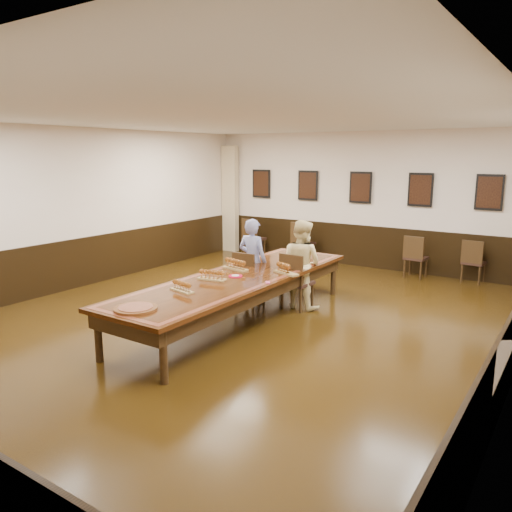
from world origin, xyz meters
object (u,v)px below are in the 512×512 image
Objects in this scene: chair_woman at (297,281)px; spare_chair_c at (416,256)px; spare_chair_d at (474,261)px; person_woman at (301,264)px; spare_chair_b at (303,242)px; chair_man at (250,277)px; conference_table at (239,285)px; person_man at (253,261)px; carved_platter at (136,308)px; spare_chair_a at (254,237)px.

spare_chair_c is (1.05, 3.44, -0.03)m from chair_woman.
spare_chair_d is 4.21m from person_woman.
spare_chair_b is at bearing -59.32° from chair_woman.
spare_chair_d is at bearing -130.36° from chair_man.
spare_chair_c reaches higher than conference_table.
person_man reaches higher than chair_woman.
person_man is (0.87, -3.55, 0.26)m from spare_chair_b.
spare_chair_c reaches higher than carved_platter.
chair_woman is at bearing 75.81° from spare_chair_c.
spare_chair_c is 0.60× the size of person_woman.
spare_chair_a is at bearing -41.94° from person_woman.
person_woman is (0.88, 0.21, 0.01)m from person_man.
conference_table is at bearing 74.73° from spare_chair_c.
chair_man is 0.31m from person_man.
chair_woman is at bearing -175.16° from person_man.
spare_chair_a is 5.41m from spare_chair_d.
person_woman is (3.20, -3.29, 0.27)m from spare_chair_a.
spare_chair_c is at bearing 17.44° from spare_chair_d.
person_woman is (-2.20, -3.57, 0.32)m from spare_chair_d.
chair_man is 0.95× the size of spare_chair_a.
carved_platter reaches higher than conference_table.
chair_woman is 0.30m from person_woman.
spare_chair_b is 4.77m from conference_table.
spare_chair_a is (-2.32, 3.60, 0.03)m from chair_man.
person_woman reaches higher than chair_man.
chair_woman is 3.86m from spare_chair_b.
person_woman reaches higher than conference_table.
spare_chair_a is 0.66× the size of person_man.
conference_table is at bearing 122.66° from spare_chair_a.
chair_man is 0.94× the size of spare_chair_b.
chair_man is 1.03× the size of spare_chair_c.
person_woman reaches higher than spare_chair_c.
person_man is at bearing 104.14° from spare_chair_b.
spare_chair_b is at bearing -176.44° from spare_chair_a.
chair_woman is (0.87, 0.21, 0.02)m from chair_man.
chair_woman is 0.20× the size of conference_table.
spare_chair_a reaches higher than spare_chair_d.
spare_chair_a is at bearing 3.51° from spare_chair_c.
spare_chair_a is 0.65× the size of person_woman.
person_man is (-0.87, -0.11, 0.27)m from chair_woman.
person_woman is at bearing 64.11° from spare_chair_d.
spare_chair_a reaches higher than carved_platter.
spare_chair_a is 1.45m from spare_chair_b.
carved_platter is at bearing 74.48° from spare_chair_d.
chair_man is at bearing 96.98° from carved_platter.
chair_man is 1.05× the size of spare_chair_d.
spare_chair_b is 0.66× the size of person_woman.
spare_chair_d is 5.50m from conference_table.
chair_woman is 1.23m from conference_table.
conference_table is at bearing 110.62° from person_man.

